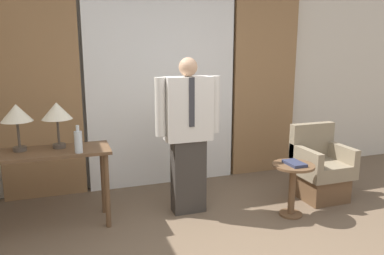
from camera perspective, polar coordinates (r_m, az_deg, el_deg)
name	(u,v)px	position (r m, az deg, el deg)	size (l,w,h in m)	color
wall_back	(160,78)	(4.83, -4.88, 7.47)	(10.00, 0.06, 2.70)	silver
curtain_sheer_center	(163,84)	(4.71, -4.47, 6.62)	(1.88, 0.06, 2.58)	white
curtain_drape_left	(38,88)	(4.56, -22.36, 5.60)	(0.92, 0.06, 2.58)	#997047
curtain_drape_right	(265,81)	(5.26, 11.02, 7.00)	(0.92, 0.06, 2.58)	#997047
desk	(41,164)	(3.83, -22.04, -5.22)	(1.29, 0.47, 0.78)	brown
table_lamp_left	(16,115)	(3.82, -25.18, 1.79)	(0.29, 0.29, 0.45)	#4C4238
table_lamp_right	(57,113)	(3.79, -19.91, 2.16)	(0.29, 0.29, 0.45)	#4C4238
bottle_by_lamp	(78,141)	(3.60, -16.94, -2.04)	(0.07, 0.07, 0.26)	silver
person	(188,131)	(3.88, -0.57, -0.60)	(0.69, 0.23, 1.64)	#38332D
armchair	(320,170)	(4.62, 18.97, -6.20)	(0.56, 0.55, 0.86)	brown
side_table	(292,181)	(4.05, 15.06, -7.88)	(0.43, 0.43, 0.56)	brown
book	(295,163)	(3.98, 15.35, -5.29)	(0.15, 0.24, 0.03)	#2D334C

